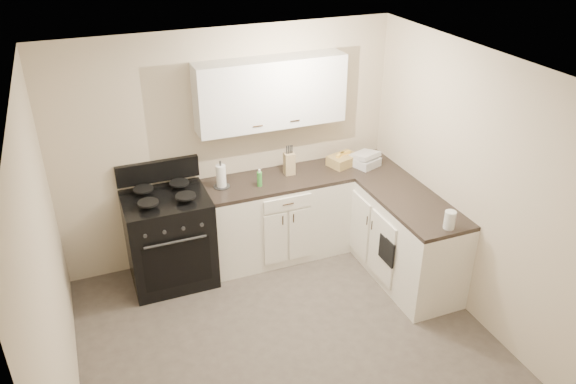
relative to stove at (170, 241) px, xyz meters
name	(u,v)px	position (x,y,z in m)	size (l,w,h in m)	color
floor	(293,350)	(0.77, -1.48, -0.46)	(3.60, 3.60, 0.00)	#473F38
ceiling	(294,77)	(0.77, -1.48, 2.04)	(3.60, 3.60, 0.00)	white
wall_back	(229,147)	(0.77, 0.32, 0.79)	(3.60, 3.60, 0.00)	beige
wall_right	(479,192)	(2.57, -1.48, 0.79)	(3.60, 3.60, 0.00)	beige
wall_left	(51,284)	(-1.03, -1.48, 0.79)	(3.60, 3.60, 0.00)	beige
base_cabinets_back	(277,218)	(1.19, 0.02, -0.01)	(1.55, 0.60, 0.90)	white
base_cabinets_right	(393,228)	(2.27, -0.63, -0.01)	(0.60, 1.90, 0.90)	white
countertop_back	(277,180)	(1.19, 0.02, 0.46)	(1.55, 0.60, 0.04)	black
countertop_right	(397,190)	(2.27, -0.63, 0.46)	(0.60, 1.90, 0.04)	black
upper_cabinets	(271,93)	(1.19, 0.18, 1.38)	(1.55, 0.30, 0.70)	silver
stove	(170,241)	(0.00, 0.00, 0.00)	(0.84, 0.72, 1.01)	black
knife_block	(289,164)	(1.36, 0.09, 0.60)	(0.11, 0.10, 0.24)	tan
paper_towel	(221,176)	(0.60, 0.06, 0.60)	(0.10, 0.10, 0.24)	white
soap_bottle	(260,179)	(0.97, -0.06, 0.56)	(0.05, 0.05, 0.16)	green
wicker_basket	(343,160)	(2.00, 0.08, 0.54)	(0.33, 0.22, 0.11)	tan
countertop_grill	(365,162)	(2.22, -0.03, 0.53)	(0.26, 0.24, 0.10)	silver
glass_jar	(450,220)	(2.29, -1.48, 0.57)	(0.10, 0.10, 0.17)	silver
oven_mitt_near	(389,253)	(1.95, -1.09, 0.04)	(0.02, 0.16, 0.27)	black
oven_mitt_far	(384,248)	(1.95, -0.98, 0.04)	(0.02, 0.15, 0.26)	black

